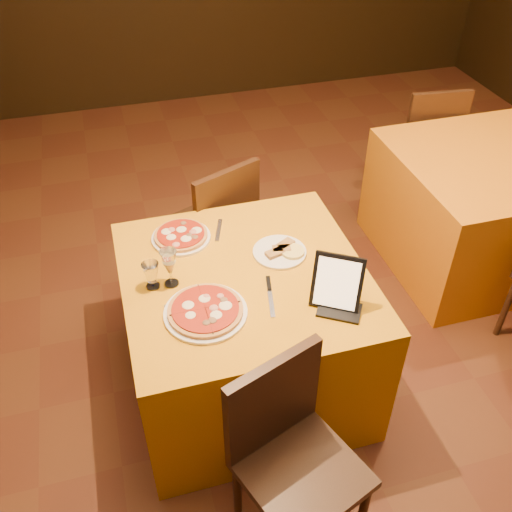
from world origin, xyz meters
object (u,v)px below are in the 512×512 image
object	(u,v)px
water_glass	(151,276)
tablet	(337,282)
main_table	(245,331)
chair_side_far	(420,141)
pizza_far	(181,236)
side_table	(478,210)
pizza_near	(205,311)
chair_main_near	(302,472)
wine_glass	(170,268)
chair_main_far	(210,224)

from	to	relation	value
water_glass	tablet	bearing A→B (deg)	-23.44
main_table	chair_side_far	xyz separation A→B (m)	(1.70, 1.39, 0.08)
pizza_far	water_glass	world-z (taller)	water_glass
side_table	main_table	bearing A→B (deg)	-160.56
pizza_near	pizza_far	bearing A→B (deg)	90.84
tablet	chair_main_near	bearing A→B (deg)	-88.60
side_table	wine_glass	size ratio (longest dim) A/B	5.79
main_table	chair_main_near	size ratio (longest dim) A/B	1.21
chair_side_far	side_table	bearing A→B (deg)	96.68
chair_side_far	water_glass	distance (m)	2.54
tablet	pizza_far	bearing A→B (deg)	163.73
side_table	chair_side_far	xyz separation A→B (m)	(0.00, 0.79, 0.08)
chair_main_near	wine_glass	xyz separation A→B (m)	(-0.33, 0.86, 0.39)
side_table	chair_main_far	world-z (taller)	chair_main_far
side_table	tablet	xyz separation A→B (m)	(-1.38, -0.89, 0.49)
pizza_far	pizza_near	bearing A→B (deg)	-89.16
chair_side_far	tablet	size ratio (longest dim) A/B	3.73
chair_main_far	water_glass	world-z (taller)	chair_main_far
wine_glass	pizza_far	bearing A→B (deg)	72.48
side_table	tablet	world-z (taller)	tablet
chair_side_far	wine_glass	world-z (taller)	wine_glass
chair_main_far	pizza_far	size ratio (longest dim) A/B	3.16
side_table	pizza_near	distance (m)	2.12
main_table	chair_main_far	size ratio (longest dim) A/B	1.21
wine_glass	tablet	bearing A→B (deg)	-25.63
chair_side_far	chair_main_far	bearing A→B (deg)	25.68
chair_side_far	wine_glass	size ratio (longest dim) A/B	4.79
pizza_far	tablet	xyz separation A→B (m)	(0.55, -0.62, 0.10)
side_table	chair_side_far	size ratio (longest dim) A/B	1.21
chair_main_near	wine_glass	world-z (taller)	wine_glass
water_glass	chair_main_far	bearing A→B (deg)	62.30
side_table	water_glass	world-z (taller)	water_glass
pizza_far	water_glass	xyz separation A→B (m)	(-0.18, -0.31, 0.05)
main_table	tablet	bearing A→B (deg)	-41.71
pizza_far	side_table	bearing A→B (deg)	7.84
water_glass	pizza_near	bearing A→B (deg)	-50.71
pizza_far	water_glass	distance (m)	0.36
wine_glass	main_table	bearing A→B (deg)	-4.14
side_table	water_glass	size ratio (longest dim) A/B	8.46
side_table	tablet	bearing A→B (deg)	-147.13
chair_main_far	chair_side_far	distance (m)	1.80
side_table	pizza_far	distance (m)	1.99
chair_main_near	water_glass	world-z (taller)	chair_main_near
chair_main_far	tablet	xyz separation A→B (m)	(0.32, -1.10, 0.41)
pizza_near	tablet	size ratio (longest dim) A/B	1.45
chair_main_near	tablet	distance (m)	0.76
wine_glass	water_glass	xyz separation A→B (m)	(-0.08, 0.01, -0.03)
main_table	water_glass	distance (m)	0.60
side_table	pizza_far	xyz separation A→B (m)	(-1.93, -0.27, 0.39)
pizza_near	water_glass	world-z (taller)	water_glass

